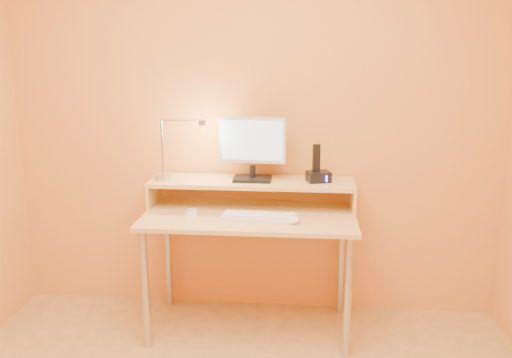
# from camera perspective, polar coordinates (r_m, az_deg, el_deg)

# --- Properties ---
(wall_back) EXTENTS (3.00, 0.04, 2.50)m
(wall_back) POSITION_cam_1_polar(r_m,az_deg,el_deg) (3.19, -0.18, 7.09)
(wall_back) COLOR orange
(wall_back) RESTS_ON floor
(desk_leg_fl) EXTENTS (0.04, 0.04, 0.69)m
(desk_leg_fl) POSITION_cam_1_polar(r_m,az_deg,el_deg) (3.00, -11.94, -11.68)
(desk_leg_fl) COLOR #B1B1BA
(desk_leg_fl) RESTS_ON floor
(desk_leg_fr) EXTENTS (0.04, 0.04, 0.69)m
(desk_leg_fr) POSITION_cam_1_polar(r_m,az_deg,el_deg) (2.89, 9.93, -12.60)
(desk_leg_fr) COLOR #B1B1BA
(desk_leg_fr) RESTS_ON floor
(desk_leg_bl) EXTENTS (0.04, 0.04, 0.69)m
(desk_leg_bl) POSITION_cam_1_polar(r_m,az_deg,el_deg) (3.44, -9.53, -8.14)
(desk_leg_bl) COLOR #B1B1BA
(desk_leg_bl) RESTS_ON floor
(desk_leg_br) EXTENTS (0.04, 0.04, 0.69)m
(desk_leg_br) POSITION_cam_1_polar(r_m,az_deg,el_deg) (3.35, 9.24, -8.78)
(desk_leg_br) COLOR #B1B1BA
(desk_leg_br) RESTS_ON floor
(desk_lower) EXTENTS (1.20, 0.60, 0.02)m
(desk_lower) POSITION_cam_1_polar(r_m,az_deg,el_deg) (2.99, -0.74, -4.03)
(desk_lower) COLOR #DFAE66
(desk_lower) RESTS_ON floor
(shelf_riser_left) EXTENTS (0.02, 0.30, 0.14)m
(shelf_riser_left) POSITION_cam_1_polar(r_m,az_deg,el_deg) (3.22, -10.99, -1.49)
(shelf_riser_left) COLOR #DFAE66
(shelf_riser_left) RESTS_ON desk_lower
(shelf_riser_right) EXTENTS (0.02, 0.30, 0.14)m
(shelf_riser_right) POSITION_cam_1_polar(r_m,az_deg,el_deg) (3.11, 10.44, -2.01)
(shelf_riser_right) COLOR #DFAE66
(shelf_riser_right) RESTS_ON desk_lower
(desk_shelf) EXTENTS (1.20, 0.30, 0.02)m
(desk_shelf) POSITION_cam_1_polar(r_m,az_deg,el_deg) (3.09, -0.47, -0.35)
(desk_shelf) COLOR #DFAE66
(desk_shelf) RESTS_ON desk_lower
(monitor_foot) EXTENTS (0.22, 0.16, 0.02)m
(monitor_foot) POSITION_cam_1_polar(r_m,az_deg,el_deg) (3.09, -0.38, 0.04)
(monitor_foot) COLOR black
(monitor_foot) RESTS_ON desk_shelf
(monitor_neck) EXTENTS (0.04, 0.04, 0.07)m
(monitor_neck) POSITION_cam_1_polar(r_m,az_deg,el_deg) (3.07, -0.38, 0.83)
(monitor_neck) COLOR black
(monitor_neck) RESTS_ON monitor_foot
(monitor_panel) EXTENTS (0.39, 0.07, 0.27)m
(monitor_panel) POSITION_cam_1_polar(r_m,az_deg,el_deg) (3.05, -0.37, 4.26)
(monitor_panel) COLOR silver
(monitor_panel) RESTS_ON monitor_neck
(monitor_back) EXTENTS (0.35, 0.04, 0.23)m
(monitor_back) POSITION_cam_1_polar(r_m,az_deg,el_deg) (3.07, -0.33, 4.34)
(monitor_back) COLOR black
(monitor_back) RESTS_ON monitor_panel
(monitor_screen) EXTENTS (0.36, 0.03, 0.23)m
(monitor_screen) POSITION_cam_1_polar(r_m,az_deg,el_deg) (3.03, -0.40, 4.21)
(monitor_screen) COLOR #A1D2EF
(monitor_screen) RESTS_ON monitor_panel
(lamp_base) EXTENTS (0.10, 0.10, 0.02)m
(lamp_base) POSITION_cam_1_polar(r_m,az_deg,el_deg) (3.15, -9.99, 0.17)
(lamp_base) COLOR #B1B1BA
(lamp_base) RESTS_ON desk_shelf
(lamp_post) EXTENTS (0.01, 0.01, 0.33)m
(lamp_post) POSITION_cam_1_polar(r_m,az_deg,el_deg) (3.11, -10.13, 3.35)
(lamp_post) COLOR #B1B1BA
(lamp_post) RESTS_ON lamp_base
(lamp_arm) EXTENTS (0.24, 0.01, 0.01)m
(lamp_arm) POSITION_cam_1_polar(r_m,az_deg,el_deg) (3.06, -8.07, 6.37)
(lamp_arm) COLOR #B1B1BA
(lamp_arm) RESTS_ON lamp_post
(lamp_head) EXTENTS (0.04, 0.04, 0.03)m
(lamp_head) POSITION_cam_1_polar(r_m,az_deg,el_deg) (3.03, -5.84, 6.09)
(lamp_head) COLOR #B1B1BA
(lamp_head) RESTS_ON lamp_arm
(lamp_bulb) EXTENTS (0.03, 0.03, 0.00)m
(lamp_bulb) POSITION_cam_1_polar(r_m,az_deg,el_deg) (3.04, -5.83, 5.80)
(lamp_bulb) COLOR #FFEAC6
(lamp_bulb) RESTS_ON lamp_head
(phone_dock) EXTENTS (0.15, 0.13, 0.06)m
(phone_dock) POSITION_cam_1_polar(r_m,az_deg,el_deg) (3.07, 6.80, 0.26)
(phone_dock) COLOR black
(phone_dock) RESTS_ON desk_shelf
(phone_handset) EXTENTS (0.05, 0.03, 0.16)m
(phone_handset) POSITION_cam_1_polar(r_m,az_deg,el_deg) (3.04, 6.58, 2.28)
(phone_handset) COLOR black
(phone_handset) RESTS_ON phone_dock
(phone_led) EXTENTS (0.01, 0.00, 0.04)m
(phone_led) POSITION_cam_1_polar(r_m,az_deg,el_deg) (3.02, 7.68, 0.02)
(phone_led) COLOR #3575FF
(phone_led) RESTS_ON phone_dock
(keyboard) EXTENTS (0.41, 0.15, 0.02)m
(keyboard) POSITION_cam_1_polar(r_m,az_deg,el_deg) (2.89, 0.36, -4.18)
(keyboard) COLOR white
(keyboard) RESTS_ON desk_lower
(mouse) EXTENTS (0.08, 0.12, 0.04)m
(mouse) POSITION_cam_1_polar(r_m,az_deg,el_deg) (2.84, 4.13, -4.40)
(mouse) COLOR white
(mouse) RESTS_ON desk_lower
(remote_control) EXTENTS (0.08, 0.20, 0.02)m
(remote_control) POSITION_cam_1_polar(r_m,az_deg,el_deg) (2.96, -6.99, -3.90)
(remote_control) COLOR white
(remote_control) RESTS_ON desk_lower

